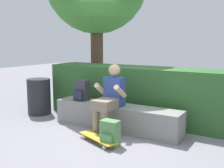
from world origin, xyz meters
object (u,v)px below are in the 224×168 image
at_px(backpack_on_ground, 110,134).
at_px(trash_bin, 39,96).
at_px(bench_main, 116,117).
at_px(skateboard_near_person, 98,138).
at_px(person_skater, 110,96).
at_px(backpack_on_bench, 81,91).

relative_size(backpack_on_ground, trash_bin, 0.51).
bearing_deg(bench_main, trash_bin, 179.31).
relative_size(bench_main, skateboard_near_person, 3.01).
bearing_deg(skateboard_near_person, bench_main, 98.51).
bearing_deg(bench_main, skateboard_near_person, -81.49).
distance_m(skateboard_near_person, backpack_on_ground, 0.26).
bearing_deg(skateboard_near_person, person_skater, 101.05).
distance_m(bench_main, backpack_on_bench, 0.89).
relative_size(person_skater, backpack_on_bench, 3.00).
bearing_deg(trash_bin, skateboard_near_person, -20.58).
height_order(skateboard_near_person, backpack_on_ground, backpack_on_ground).
distance_m(backpack_on_bench, trash_bin, 1.24).
xyz_separation_m(skateboard_near_person, backpack_on_bench, (-0.90, 0.76, 0.57)).
distance_m(person_skater, backpack_on_bench, 0.82).
bearing_deg(backpack_on_ground, skateboard_near_person, 179.96).
relative_size(person_skater, backpack_on_ground, 3.00).
distance_m(bench_main, backpack_on_ground, 0.84).
xyz_separation_m(person_skater, trash_bin, (-2.00, 0.24, -0.26)).
height_order(bench_main, backpack_on_ground, bench_main).
xyz_separation_m(bench_main, backpack_on_bench, (-0.78, -0.01, 0.42)).
bearing_deg(skateboard_near_person, backpack_on_bench, 139.75).
bearing_deg(trash_bin, backpack_on_bench, -1.57).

